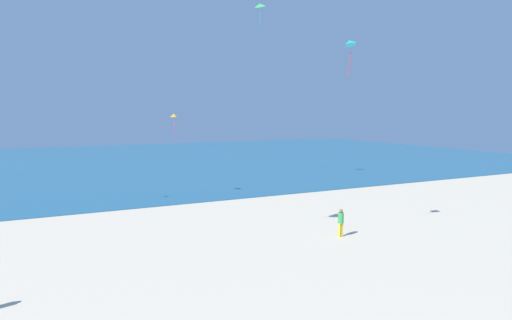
{
  "coord_description": "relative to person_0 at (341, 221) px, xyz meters",
  "views": [
    {
      "loc": [
        -6.52,
        -5.08,
        6.52
      ],
      "look_at": [
        0.0,
        7.98,
        4.96
      ],
      "focal_mm": 31.78,
      "sensor_mm": 36.0,
      "label": 1
    }
  ],
  "objects": [
    {
      "name": "kite_orange",
      "position": [
        -4.79,
        13.82,
        5.38
      ],
      "size": [
        0.48,
        0.65,
        1.51
      ],
      "rotation": [
        0.0,
        0.0,
        1.6
      ],
      "color": "orange"
    },
    {
      "name": "ground_plane",
      "position": [
        -7.77,
        -3.63,
        -0.85
      ],
      "size": [
        120.0,
        120.0,
        0.0
      ],
      "primitive_type": "plane",
      "color": "beige"
    },
    {
      "name": "kite_green",
      "position": [
        3.67,
        16.59,
        14.64
      ],
      "size": [
        0.97,
        1.03,
        1.91
      ],
      "rotation": [
        0.0,
        0.0,
        5.26
      ],
      "color": "green"
    },
    {
      "name": "ocean_water",
      "position": [
        -7.77,
        41.66,
        -0.83
      ],
      "size": [
        120.0,
        60.0,
        0.05
      ],
      "primitive_type": "cube",
      "color": "#236084",
      "rests_on": "ground_plane"
    },
    {
      "name": "person_0",
      "position": [
        0.0,
        0.0,
        0.0
      ],
      "size": [
        0.33,
        0.33,
        1.47
      ],
      "rotation": [
        0.0,
        0.0,
        4.84
      ],
      "color": "yellow",
      "rests_on": "ground_plane"
    },
    {
      "name": "kite_teal",
      "position": [
        -0.21,
        -0.66,
        8.98
      ],
      "size": [
        0.83,
        0.75,
        1.82
      ],
      "rotation": [
        0.0,
        0.0,
        0.42
      ],
      "color": "#1EADAD"
    }
  ]
}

